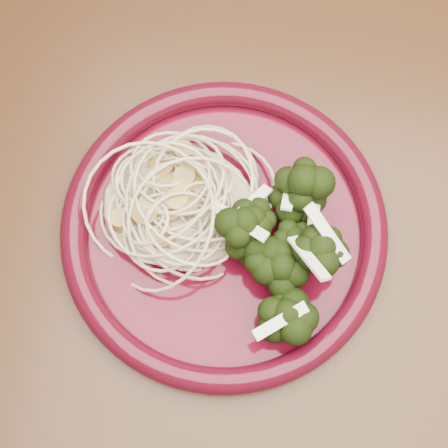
% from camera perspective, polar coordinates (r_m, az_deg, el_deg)
% --- Properties ---
extents(dining_table, '(1.20, 0.80, 0.75)m').
position_cam_1_polar(dining_table, '(0.65, -4.29, -8.41)').
color(dining_table, '#472814').
rests_on(dining_table, ground).
extents(dinner_plate, '(0.37, 0.37, 0.02)m').
position_cam_1_polar(dinner_plate, '(0.56, 0.00, -0.30)').
color(dinner_plate, '#4A0614').
rests_on(dinner_plate, dining_table).
extents(spaghetti_pile, '(0.17, 0.16, 0.03)m').
position_cam_1_polar(spaghetti_pile, '(0.56, -4.24, 2.15)').
color(spaghetti_pile, beige).
rests_on(spaghetti_pile, dinner_plate).
extents(scallop_cluster, '(0.15, 0.15, 0.04)m').
position_cam_1_polar(scallop_cluster, '(0.53, -4.52, 3.53)').
color(scallop_cluster, tan).
rests_on(scallop_cluster, spaghetti_pile).
extents(broccoli_pile, '(0.13, 0.17, 0.05)m').
position_cam_1_polar(broccoli_pile, '(0.53, 5.42, -2.23)').
color(broccoli_pile, black).
rests_on(broccoli_pile, dinner_plate).
extents(onion_garnish, '(0.09, 0.11, 0.05)m').
position_cam_1_polar(onion_garnish, '(0.50, 5.75, -1.20)').
color(onion_garnish, white).
rests_on(onion_garnish, broccoli_pile).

